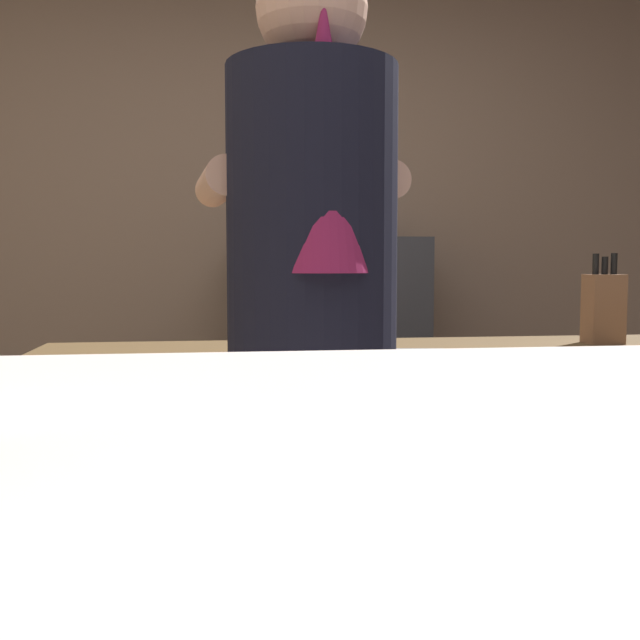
{
  "coord_description": "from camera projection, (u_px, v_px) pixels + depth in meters",
  "views": [
    {
      "loc": [
        -0.2,
        -1.31,
        1.13
      ],
      "look_at": [
        -0.12,
        -0.75,
        1.09
      ],
      "focal_mm": 41.18,
      "sensor_mm": 36.0,
      "label": 1
    }
  ],
  "objects": [
    {
      "name": "bottle_olive_oil",
      "position": [
        329.0,
        223.0,
        3.32
      ],
      "size": [
        0.07,
        0.07,
        0.17
      ],
      "color": "black",
      "rests_on": "back_shelf"
    },
    {
      "name": "prep_counter",
      "position": [
        424.0,
        511.0,
        2.02
      ],
      "size": [
        2.1,
        0.6,
        0.9
      ],
      "primitive_type": "cube",
      "color": "brown",
      "rests_on": "ground"
    },
    {
      "name": "knife_block",
      "position": [
        604.0,
        308.0,
        2.12
      ],
      "size": [
        0.1,
        0.08,
        0.26
      ],
      "color": "brown",
      "rests_on": "prep_counter"
    },
    {
      "name": "bottle_vinegar",
      "position": [
        274.0,
        214.0,
        3.18
      ],
      "size": [
        0.08,
        0.08,
        0.26
      ],
      "color": "black",
      "rests_on": "back_shelf"
    },
    {
      "name": "mixing_bowl",
      "position": [
        291.0,
        343.0,
        1.89
      ],
      "size": [
        0.19,
        0.19,
        0.05
      ],
      "primitive_type": "cylinder",
      "color": "#D04E36",
      "rests_on": "prep_counter"
    },
    {
      "name": "back_shelf",
      "position": [
        332.0,
        376.0,
        3.29
      ],
      "size": [
        0.83,
        0.36,
        1.24
      ],
      "primitive_type": "cube",
      "color": "#393B43",
      "rests_on": "ground"
    },
    {
      "name": "chefs_knife",
      "position": [
        399.0,
        351.0,
        1.92
      ],
      "size": [
        0.24,
        0.06,
        0.01
      ],
      "primitive_type": "cube",
      "rotation": [
        0.0,
        0.0,
        -0.12
      ],
      "color": "silver",
      "rests_on": "prep_counter"
    },
    {
      "name": "bartender",
      "position": [
        313.0,
        325.0,
        1.47
      ],
      "size": [
        0.45,
        0.53,
        1.73
      ],
      "rotation": [
        0.0,
        0.0,
        1.67
      ],
      "color": "#272E40",
      "rests_on": "ground"
    },
    {
      "name": "wall_back",
      "position": [
        262.0,
        216.0,
        3.47
      ],
      "size": [
        5.2,
        0.1,
        2.7
      ],
      "primitive_type": "cube",
      "color": "gray",
      "rests_on": "ground"
    }
  ]
}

